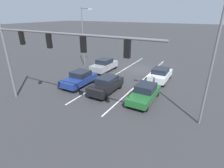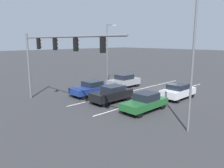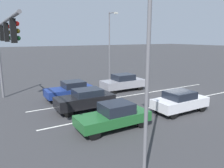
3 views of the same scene
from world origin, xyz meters
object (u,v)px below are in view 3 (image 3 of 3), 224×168
at_px(street_lamp_left_shoulder, 145,39).
at_px(traffic_signal_gantry, 2,41).
at_px(car_black_midlane_front, 85,99).
at_px(car_darkgreen_leftlane_front, 114,116).
at_px(street_lamp_right_shoulder, 110,44).
at_px(car_navy_rightlane_front, 71,90).
at_px(car_silver_leftlane_second, 180,101).
at_px(car_gray_rightlane_second, 123,82).

bearing_deg(street_lamp_left_shoulder, traffic_signal_gantry, 19.43).
relative_size(car_black_midlane_front, traffic_signal_gantry, 0.32).
bearing_deg(car_darkgreen_leftlane_front, street_lamp_left_shoulder, 162.57).
bearing_deg(traffic_signal_gantry, street_lamp_left_shoulder, -160.57).
bearing_deg(street_lamp_right_shoulder, car_navy_rightlane_front, 122.52).
bearing_deg(traffic_signal_gantry, car_silver_leftlane_second, -118.93).
height_order(car_darkgreen_leftlane_front, street_lamp_right_shoulder, street_lamp_right_shoulder).
relative_size(car_gray_rightlane_second, street_lamp_left_shoulder, 0.47).
height_order(car_silver_leftlane_second, traffic_signal_gantry, traffic_signal_gantry).
bearing_deg(car_gray_rightlane_second, car_silver_leftlane_second, 179.68).
distance_m(car_silver_leftlane_second, traffic_signal_gantry, 12.58).
distance_m(car_navy_rightlane_front, car_gray_rightlane_second, 5.49).
height_order(car_darkgreen_leftlane_front, car_gray_rightlane_second, car_gray_rightlane_second).
xyz_separation_m(car_darkgreen_leftlane_front, street_lamp_right_shoulder, (11.01, -6.08, 3.74)).
height_order(car_navy_rightlane_front, traffic_signal_gantry, traffic_signal_gantry).
height_order(car_gray_rightlane_second, street_lamp_right_shoulder, street_lamp_right_shoulder).
bearing_deg(car_black_midlane_front, traffic_signal_gantry, 67.06).
bearing_deg(car_gray_rightlane_second, car_navy_rightlane_front, 93.49).
bearing_deg(car_gray_rightlane_second, car_black_midlane_front, 123.21).
xyz_separation_m(traffic_signal_gantry, street_lamp_left_shoulder, (-10.17, -3.59, 0.18)).
distance_m(street_lamp_right_shoulder, street_lamp_left_shoulder, 17.05).
relative_size(car_navy_rightlane_front, street_lamp_left_shoulder, 0.46).
distance_m(car_navy_rightlane_front, car_silver_leftlane_second, 8.89).
bearing_deg(car_silver_leftlane_second, car_black_midlane_front, 56.37).
distance_m(car_black_midlane_front, street_lamp_right_shoulder, 10.19).
height_order(traffic_signal_gantry, street_lamp_right_shoulder, street_lamp_right_shoulder).
distance_m(car_navy_rightlane_front, street_lamp_right_shoulder, 8.10).
xyz_separation_m(car_navy_rightlane_front, car_silver_leftlane_second, (-7.03, -5.44, 0.00)).
height_order(car_gray_rightlane_second, traffic_signal_gantry, traffic_signal_gantry).
xyz_separation_m(car_navy_rightlane_front, street_lamp_left_shoulder, (-11.46, 1.37, 4.32)).
bearing_deg(street_lamp_left_shoulder, car_black_midlane_front, -8.74).
bearing_deg(street_lamp_left_shoulder, car_gray_rightlane_second, -30.15).
distance_m(car_black_midlane_front, car_silver_leftlane_second, 6.68).
relative_size(car_black_midlane_front, car_silver_leftlane_second, 1.04).
xyz_separation_m(car_black_midlane_front, car_silver_leftlane_second, (-3.70, -5.56, -0.02)).
relative_size(car_black_midlane_front, car_gray_rightlane_second, 0.98).
bearing_deg(car_navy_rightlane_front, car_silver_leftlane_second, -142.28).
xyz_separation_m(car_darkgreen_leftlane_front, car_silver_leftlane_second, (0.11, -5.46, 0.02)).
distance_m(car_navy_rightlane_front, car_darkgreen_leftlane_front, 7.14).
bearing_deg(car_silver_leftlane_second, car_navy_rightlane_front, 37.72).
distance_m(car_darkgreen_leftlane_front, street_lamp_right_shoulder, 13.13).
bearing_deg(street_lamp_left_shoulder, street_lamp_right_shoulder, -25.89).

